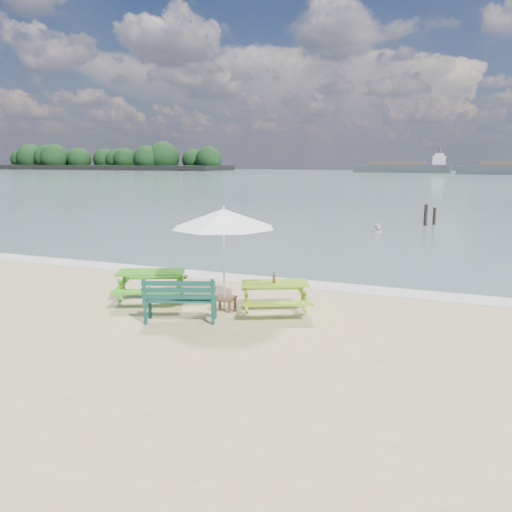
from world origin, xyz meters
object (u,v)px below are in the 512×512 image
at_px(patio_umbrella, 223,218).
at_px(swimmer, 377,241).
at_px(picnic_table_right, 275,298).
at_px(park_bench, 181,308).
at_px(beer_bottle, 274,279).
at_px(side_table, 225,303).
at_px(picnic_table_left, 151,287).

xyz_separation_m(patio_umbrella, swimmer, (1.44, 13.62, -2.43)).
bearing_deg(picnic_table_right, park_bench, -141.95).
bearing_deg(park_bench, beer_bottle, 36.69).
relative_size(picnic_table_right, side_table, 4.21).
relative_size(picnic_table_left, patio_umbrella, 0.90).
xyz_separation_m(side_table, swimmer, (1.44, 13.62, -0.55)).
bearing_deg(side_table, picnic_table_right, 12.29).
height_order(patio_umbrella, beer_bottle, patio_umbrella).
bearing_deg(patio_umbrella, beer_bottle, 9.18).
bearing_deg(picnic_table_right, side_table, -167.71).
height_order(patio_umbrella, swimmer, patio_umbrella).
xyz_separation_m(park_bench, side_table, (0.51, 1.02, -0.12)).
bearing_deg(picnic_table_left, beer_bottle, 3.11).
distance_m(picnic_table_right, patio_umbrella, 2.04).
height_order(picnic_table_left, swimmer, picnic_table_left).
bearing_deg(beer_bottle, side_table, -170.82).
bearing_deg(park_bench, patio_umbrella, 63.16).
xyz_separation_m(picnic_table_left, patio_umbrella, (1.88, -0.01, 1.68)).
distance_m(park_bench, beer_bottle, 2.05).
bearing_deg(side_table, patio_umbrella, 89.10).
height_order(picnic_table_left, picnic_table_right, picnic_table_left).
bearing_deg(patio_umbrella, picnic_table_left, 179.56).
distance_m(picnic_table_left, beer_bottle, 2.99).
bearing_deg(beer_bottle, swimmer, 88.49).
distance_m(picnic_table_right, side_table, 1.13).
bearing_deg(side_table, park_bench, -116.84).
xyz_separation_m(side_table, beer_bottle, (1.08, 0.18, 0.60)).
relative_size(park_bench, side_table, 3.21).
relative_size(side_table, swimmer, 0.31).
distance_m(park_bench, patio_umbrella, 2.09).
relative_size(side_table, patio_umbrella, 0.20).
xyz_separation_m(beer_bottle, swimmer, (0.36, 13.44, -1.15)).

